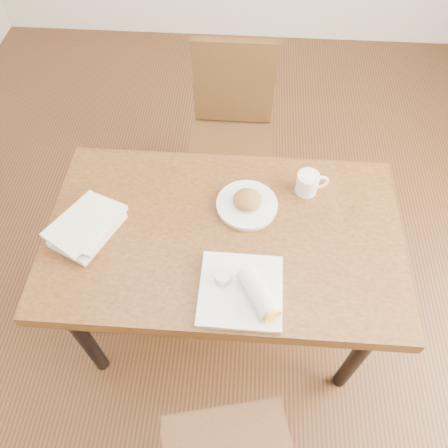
# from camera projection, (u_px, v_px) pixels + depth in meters

# --- Properties ---
(ground) EXTENTS (4.00, 5.00, 0.01)m
(ground) POSITION_uv_depth(u_px,v_px,m) (224.00, 315.00, 2.22)
(ground) COLOR #472814
(ground) RESTS_ON ground
(table) EXTENTS (1.31, 0.78, 0.75)m
(table) POSITION_uv_depth(u_px,v_px,m) (224.00, 244.00, 1.67)
(table) COLOR brown
(table) RESTS_ON ground
(chair_far) EXTENTS (0.42, 0.42, 0.95)m
(chair_far) POSITION_uv_depth(u_px,v_px,m) (232.00, 126.00, 2.22)
(chair_far) COLOR #412D12
(chair_far) RESTS_ON ground
(plate_scone) EXTENTS (0.23, 0.23, 0.07)m
(plate_scone) POSITION_uv_depth(u_px,v_px,m) (247.00, 203.00, 1.65)
(plate_scone) COLOR white
(plate_scone) RESTS_ON table
(coffee_mug) EXTENTS (0.13, 0.09, 0.09)m
(coffee_mug) POSITION_uv_depth(u_px,v_px,m) (308.00, 183.00, 1.68)
(coffee_mug) COLOR white
(coffee_mug) RESTS_ON table
(plate_burrito) EXTENTS (0.28, 0.28, 0.09)m
(plate_burrito) POSITION_uv_depth(u_px,v_px,m) (246.00, 291.00, 1.43)
(plate_burrito) COLOR white
(plate_burrito) RESTS_ON table
(book_stack) EXTENTS (0.28, 0.31, 0.07)m
(book_stack) POSITION_uv_depth(u_px,v_px,m) (87.00, 226.00, 1.58)
(book_stack) COLOR white
(book_stack) RESTS_ON table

